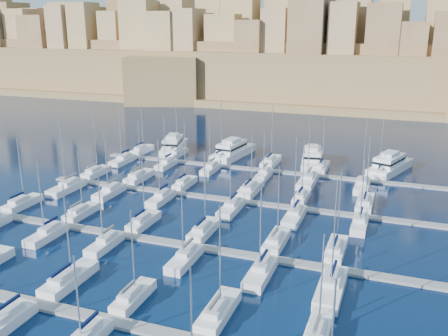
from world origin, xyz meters
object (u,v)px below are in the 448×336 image
at_px(sailboat_2, 69,279).
at_px(motor_yacht_a, 173,146).
at_px(motor_yacht_c, 312,158).
at_px(motor_yacht_b, 233,150).
at_px(motor_yacht_d, 390,165).
at_px(sailboat_4, 218,311).

xyz_separation_m(sailboat_2, motor_yacht_a, (-17.82, 69.40, 0.97)).
bearing_deg(motor_yacht_c, motor_yacht_b, 178.60).
distance_m(motor_yacht_b, motor_yacht_c, 20.94).
xyz_separation_m(motor_yacht_a, motor_yacht_b, (16.80, 0.50, 0.00)).
relative_size(sailboat_2, motor_yacht_c, 0.87).
bearing_deg(motor_yacht_d, motor_yacht_c, -178.81).
height_order(sailboat_2, motor_yacht_c, sailboat_2).
bearing_deg(motor_yacht_a, motor_yacht_d, 0.37).
xyz_separation_m(sailboat_2, motor_yacht_b, (-1.01, 69.90, 0.97)).
height_order(sailboat_2, motor_yacht_a, sailboat_2).
relative_size(motor_yacht_a, motor_yacht_c, 1.01).
bearing_deg(motor_yacht_c, motor_yacht_d, 1.19).
height_order(motor_yacht_a, motor_yacht_c, same).
relative_size(sailboat_4, motor_yacht_a, 0.87).
height_order(sailboat_4, motor_yacht_b, sailboat_4).
bearing_deg(sailboat_4, motor_yacht_d, 76.74).
bearing_deg(sailboat_4, motor_yacht_c, 91.41).
height_order(sailboat_2, sailboat_4, sailboat_4).
bearing_deg(motor_yacht_a, motor_yacht_c, -0.02).
relative_size(motor_yacht_b, motor_yacht_c, 1.06).
xyz_separation_m(motor_yacht_c, motor_yacht_d, (18.21, 0.38, -0.00)).
xyz_separation_m(sailboat_4, motor_yacht_c, (-1.71, 69.61, 0.98)).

